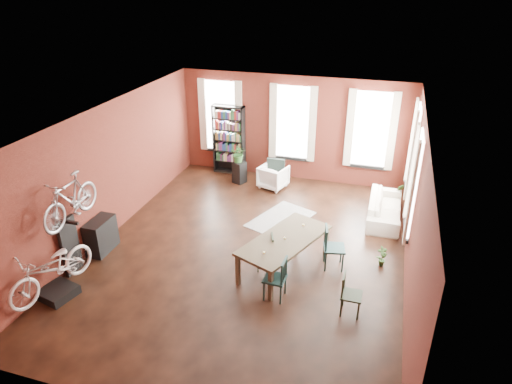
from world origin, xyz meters
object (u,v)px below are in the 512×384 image
at_px(bike_trainer, 58,292).
at_px(plant_stand, 239,172).
at_px(dining_table, 284,254).
at_px(dining_chair_a, 275,278).
at_px(bicycle_floor, 47,249).
at_px(bookshelf, 229,140).
at_px(dining_chair_b, 265,252).
at_px(dining_chair_d, 334,248).
at_px(white_armchair, 273,176).
at_px(console_table, 101,235).
at_px(dining_chair_c, 351,295).
at_px(cream_sofa, 385,204).

relative_size(bike_trainer, plant_stand, 0.94).
relative_size(dining_table, bike_trainer, 3.57).
relative_size(dining_chair_a, bicycle_floor, 0.47).
distance_m(dining_chair_a, bookshelf, 6.46).
bearing_deg(plant_stand, bookshelf, 129.76).
height_order(dining_chair_b, bike_trainer, dining_chair_b).
relative_size(dining_chair_d, bike_trainer, 1.57).
relative_size(white_armchair, bike_trainer, 1.21).
bearing_deg(bicycle_floor, bike_trainer, 129.20).
relative_size(dining_chair_a, dining_chair_d, 0.93).
xyz_separation_m(bookshelf, bicycle_floor, (-1.16, -6.96, 0.05)).
bearing_deg(console_table, dining_table, 7.01).
bearing_deg(dining_chair_d, plant_stand, 30.97).
distance_m(dining_chair_b, bookshelf, 5.46).
height_order(bookshelf, console_table, bookshelf).
xyz_separation_m(dining_chair_a, plant_stand, (-2.44, 5.00, -0.12)).
bearing_deg(bicycle_floor, dining_chair_c, 24.13).
bearing_deg(bookshelf, dining_chair_c, -51.72).
height_order(dining_table, dining_chair_b, dining_chair_b).
bearing_deg(dining_chair_a, white_armchair, -162.57).
height_order(cream_sofa, plant_stand, cream_sofa).
bearing_deg(dining_table, bicycle_floor, -128.81).
xyz_separation_m(white_armchair, plant_stand, (-1.08, 0.03, -0.05)).
distance_m(dining_chair_a, bike_trainer, 4.38).
xyz_separation_m(white_armchair, console_table, (-2.93, -4.49, 0.02)).
distance_m(dining_table, dining_chair_d, 1.10).
distance_m(dining_chair_a, dining_chair_b, 1.02).
bearing_deg(bicycle_floor, dining_table, 40.75).
bearing_deg(cream_sofa, bike_trainer, 130.47).
distance_m(dining_chair_b, cream_sofa, 3.91).
bearing_deg(bookshelf, dining_chair_a, -62.10).
bearing_deg(dining_table, white_armchair, 130.41).
bearing_deg(cream_sofa, bookshelf, 71.05).
bearing_deg(dining_table, bike_trainer, -129.27).
distance_m(dining_table, bookshelf, 5.58).
distance_m(bike_trainer, bicycle_floor, 1.06).
bearing_deg(white_armchair, plant_stand, 14.66).
bearing_deg(dining_chair_b, bicycle_floor, -79.26).
xyz_separation_m(dining_table, dining_chair_c, (1.56, -1.04, 0.04)).
relative_size(dining_chair_b, bookshelf, 0.37).
height_order(dining_chair_a, dining_chair_d, dining_chair_d).
distance_m(dining_chair_b, plant_stand, 4.56).
height_order(console_table, bicycle_floor, bicycle_floor).
height_order(white_armchair, console_table, console_table).
distance_m(dining_table, bicycle_floor, 4.76).
relative_size(white_armchair, cream_sofa, 0.37).
relative_size(cream_sofa, plant_stand, 3.11).
bearing_deg(dining_chair_c, bookshelf, 38.63).
distance_m(console_table, bicycle_floor, 1.92).
bearing_deg(plant_stand, dining_chair_b, -64.24).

